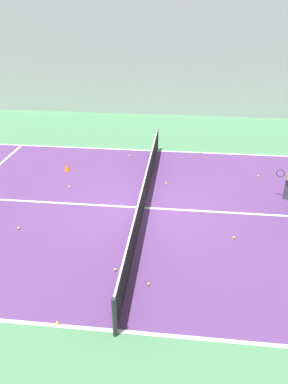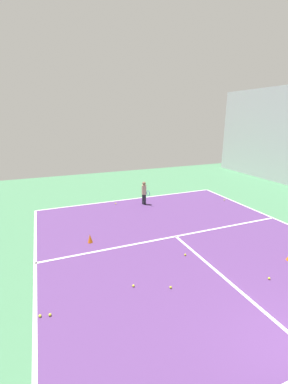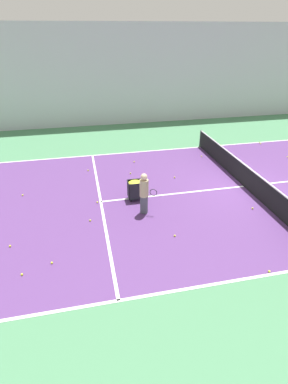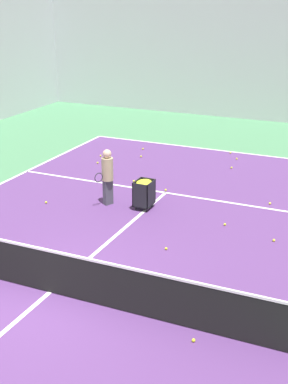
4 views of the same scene
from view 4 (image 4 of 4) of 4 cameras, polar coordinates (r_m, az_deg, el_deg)
name	(u,v)px [view 4 (image 4 of 4)]	position (r m, az deg, el deg)	size (l,w,h in m)	color
ground_plane	(50,292)	(11.46, -10.00, -10.49)	(39.18, 39.18, 0.00)	#477F56
court_playing_area	(50,292)	(11.46, -10.00, -10.49)	(10.41, 23.37, 0.00)	#563370
line_baseline_far	(215,150)	(21.33, 7.63, 4.48)	(10.41, 0.10, 0.00)	white
line_service_far	(166,193)	(16.60, 2.32, -0.07)	(10.41, 0.10, 0.00)	white
line_centre_service	(50,292)	(11.46, -10.00, -10.47)	(0.10, 12.85, 0.00)	white
hall_enclosure_far	(256,49)	(26.43, 11.90, 14.68)	(22.23, 0.15, 6.66)	silver
tennis_net	(48,270)	(11.20, -10.16, -8.22)	(10.71, 0.10, 1.00)	#2D2D33
coach_at_net	(107,173)	(15.42, -3.93, 2.00)	(0.45, 0.69, 1.67)	#4C4C56
ball_cart	(144,189)	(15.19, 0.00, 0.34)	(0.47, 0.60, 0.86)	black
tennis_ball_0	(101,156)	(20.32, -4.66, 3.87)	(0.07, 0.07, 0.07)	yellow
tennis_ball_1	(274,240)	(13.78, 13.68, -5.03)	(0.07, 0.07, 0.07)	yellow
tennis_ball_5	(166,249)	(12.99, 2.38, -6.05)	(0.07, 0.07, 0.07)	yellow
tennis_ball_6	(225,224)	(14.44, 8.62, -3.43)	(0.07, 0.07, 0.07)	yellow
tennis_ball_8	(98,163)	(19.49, -4.97, 3.13)	(0.07, 0.07, 0.07)	yellow
tennis_ball_10	(141,156)	(20.18, -0.32, 3.82)	(0.07, 0.07, 0.07)	yellow
tennis_ball_11	(143,149)	(21.17, -0.13, 4.63)	(0.07, 0.07, 0.07)	yellow
tennis_ball_12	(134,181)	(17.52, -1.10, 1.19)	(0.07, 0.07, 0.07)	yellow
tennis_ball_14	(46,202)	(16.01, -10.40, -1.09)	(0.07, 0.07, 0.07)	yellow
tennis_ball_16	(231,168)	(19.12, 9.31, 2.58)	(0.07, 0.07, 0.07)	yellow
tennis_ball_17	(194,340)	(9.91, 5.31, -15.47)	(0.07, 0.07, 0.07)	yellow
tennis_ball_20	(230,153)	(20.92, 9.20, 4.16)	(0.07, 0.07, 0.07)	yellow
tennis_ball_24	(270,203)	(16.09, 13.28, -1.19)	(0.07, 0.07, 0.07)	yellow
tennis_ball_25	(237,159)	(20.18, 9.86, 3.52)	(0.07, 0.07, 0.07)	yellow
tennis_ball_27	(232,320)	(10.53, 9.34, -13.28)	(0.07, 0.07, 0.07)	yellow
tennis_ball_28	(166,190)	(16.73, 2.33, 0.22)	(0.07, 0.07, 0.07)	yellow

